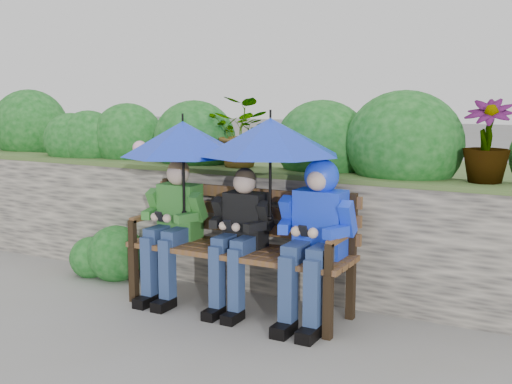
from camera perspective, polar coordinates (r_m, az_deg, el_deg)
The scene contains 8 objects.
ground at distance 4.93m, azimuth -0.56°, elevation -11.13°, with size 60.00×60.00×0.00m, color gray.
garden_backdrop at distance 6.17m, azimuth 6.56°, elevation -1.02°, with size 8.01×2.86×1.82m.
park_bench at distance 5.03m, azimuth -1.16°, elevation -4.28°, with size 1.81×0.53×0.95m.
boy_left at distance 5.25m, azimuth -7.39°, elevation -2.62°, with size 0.50×0.58×1.15m.
boy_middle at distance 4.93m, azimuth -1.47°, elevation -3.48°, with size 0.47×0.55×1.11m.
boy_right at distance 4.64m, azimuth 5.29°, elevation -3.20°, with size 0.54×0.66×1.21m.
umbrella_left at distance 5.07m, azimuth -6.51°, elevation 4.75°, with size 0.98×0.98×0.81m.
umbrella_right at distance 4.72m, azimuth 1.29°, elevation 4.94°, with size 1.05×1.05×0.83m.
Camera 1 is at (2.23, -4.06, 1.70)m, focal length 45.00 mm.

